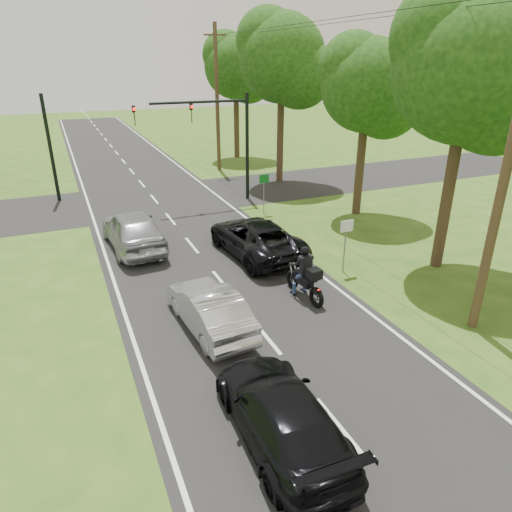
% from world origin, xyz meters
% --- Properties ---
extents(ground, '(140.00, 140.00, 0.00)m').
position_xyz_m(ground, '(0.00, 0.00, 0.00)').
color(ground, '#2C5217').
rests_on(ground, ground).
extents(road, '(8.00, 100.00, 0.01)m').
position_xyz_m(road, '(0.00, 10.00, 0.01)').
color(road, black).
rests_on(road, ground).
extents(cross_road, '(60.00, 7.00, 0.01)m').
position_xyz_m(cross_road, '(0.00, 16.00, 0.01)').
color(cross_road, black).
rests_on(cross_road, ground).
extents(motorcycle_rider, '(0.64, 2.24, 1.93)m').
position_xyz_m(motorcycle_rider, '(2.27, 1.70, 0.76)').
color(motorcycle_rider, black).
rests_on(motorcycle_rider, ground).
extents(dark_suv, '(2.85, 5.58, 1.51)m').
position_xyz_m(dark_suv, '(2.24, 5.96, 0.77)').
color(dark_suv, black).
rests_on(dark_suv, road).
extents(silver_sedan, '(1.79, 4.27, 1.37)m').
position_xyz_m(silver_sedan, '(-1.39, 1.15, 0.70)').
color(silver_sedan, '#BAB9BE').
rests_on(silver_sedan, road).
extents(silver_suv, '(2.33, 5.19, 1.73)m').
position_xyz_m(silver_suv, '(-2.40, 8.72, 0.88)').
color(silver_suv, '#A1A3A9').
rests_on(silver_suv, road).
extents(dark_car_behind, '(1.98, 4.64, 1.33)m').
position_xyz_m(dark_car_behind, '(-1.36, -3.73, 0.68)').
color(dark_car_behind, black).
rests_on(dark_car_behind, road).
extents(traffic_signal, '(6.38, 0.44, 6.00)m').
position_xyz_m(traffic_signal, '(3.34, 14.00, 4.14)').
color(traffic_signal, black).
rests_on(traffic_signal, ground).
extents(signal_pole_far, '(0.20, 0.20, 6.00)m').
position_xyz_m(signal_pole_far, '(-5.20, 18.00, 3.00)').
color(signal_pole_far, black).
rests_on(signal_pole_far, ground).
extents(utility_pole_near, '(1.60, 0.28, 10.00)m').
position_xyz_m(utility_pole_near, '(6.20, -2.00, 5.08)').
color(utility_pole_near, '#513C25').
rests_on(utility_pole_near, ground).
extents(utility_pole_far, '(1.60, 0.28, 10.00)m').
position_xyz_m(utility_pole_far, '(6.20, 22.00, 5.08)').
color(utility_pole_far, '#513C25').
rests_on(utility_pole_far, ground).
extents(sign_white, '(0.55, 0.07, 2.12)m').
position_xyz_m(sign_white, '(4.70, 2.98, 1.60)').
color(sign_white, slate).
rests_on(sign_white, ground).
extents(sign_green, '(0.55, 0.07, 2.12)m').
position_xyz_m(sign_green, '(4.90, 10.98, 1.60)').
color(sign_green, slate).
rests_on(sign_green, ground).
extents(tree_row_b, '(5.60, 5.43, 10.06)m').
position_xyz_m(tree_row_b, '(8.79, 1.76, 7.13)').
color(tree_row_b, '#332316').
rests_on(tree_row_b, ground).
extents(tree_row_c, '(4.80, 4.65, 8.76)m').
position_xyz_m(tree_row_c, '(9.75, 8.80, 6.23)').
color(tree_row_c, '#332316').
rests_on(tree_row_c, ground).
extents(tree_row_d, '(5.76, 5.58, 10.45)m').
position_xyz_m(tree_row_d, '(9.10, 16.76, 7.43)').
color(tree_row_d, '#332316').
rests_on(tree_row_d, ground).
extents(tree_row_e, '(5.28, 5.12, 9.61)m').
position_xyz_m(tree_row_e, '(9.48, 25.78, 6.83)').
color(tree_row_e, '#332316').
rests_on(tree_row_e, ground).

